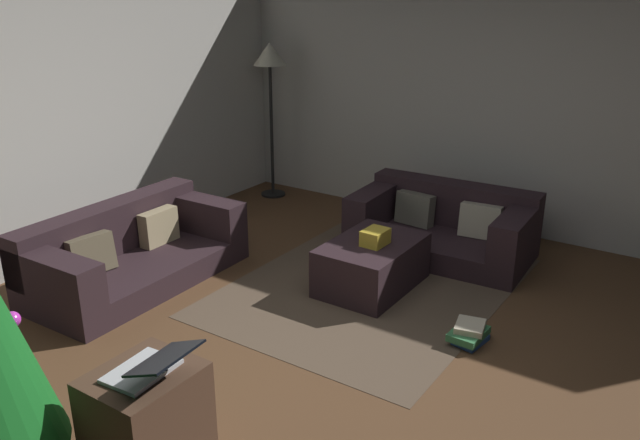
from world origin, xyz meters
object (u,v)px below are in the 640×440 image
couch_right (445,226)px  book_stack (469,333)px  couch_left (130,252)px  ottoman (372,265)px  corner_lamp (270,66)px  laptop (150,366)px  side_table (148,424)px  gift_box (375,237)px  tv_remote (376,234)px

couch_right → book_stack: 1.63m
couch_left → ottoman: size_ratio=2.01×
ottoman → corner_lamp: 2.93m
couch_left → laptop: size_ratio=4.41×
couch_right → side_table: (-3.51, 0.05, 0.04)m
couch_left → side_table: 2.40m
gift_box → laptop: bearing=-176.4°
book_stack → couch_left: bearing=102.8°
laptop → book_stack: bearing=-20.8°
gift_box → corner_lamp: size_ratio=0.13×
couch_right → book_stack: couch_right is taller
side_table → corner_lamp: 4.75m
laptop → corner_lamp: bearing=30.7°
laptop → corner_lamp: 4.70m
couch_left → side_table: couch_left is taller
tv_remote → side_table: size_ratio=0.27×
couch_left → ottoman: (1.00, -1.74, -0.05)m
side_table → corner_lamp: bearing=30.1°
tv_remote → gift_box: bearing=-162.1°
side_table → book_stack: (2.12, -0.86, -0.23)m
couch_left → side_table: (-1.50, -1.87, 0.05)m
ottoman → tv_remote: size_ratio=5.68×
couch_left → tv_remote: bearing=122.9°
ottoman → corner_lamp: (1.49, 2.17, 1.28)m
couch_right → tv_remote: bearing=72.2°
couch_left → laptop: bearing=51.0°
couch_left → gift_box: couch_left is taller
ottoman → side_table: side_table is taller
couch_left → side_table: size_ratio=3.09×
couch_right → book_stack: size_ratio=5.28×
tv_remote → ottoman: bearing=-170.2°
gift_box → couch_right: bearing=-7.8°
couch_right → gift_box: size_ratio=7.43×
gift_box → laptop: (-2.46, -0.15, 0.19)m
gift_box → tv_remote: bearing=26.5°
couch_right → ottoman: size_ratio=1.78×
book_stack → corner_lamp: corner_lamp is taller
corner_lamp → couch_left: bearing=-170.1°
couch_left → book_stack: bearing=101.4°
ottoman → book_stack: ottoman is taller
ottoman → tv_remote: tv_remote is taller
couch_right → corner_lamp: bearing=-13.9°
couch_right → book_stack: bearing=117.5°
laptop → corner_lamp: (3.98, 2.37, 0.83)m
couch_right → ottoman: 1.03m
gift_box → side_table: bearing=-177.8°
gift_box → side_table: size_ratio=0.37×
tv_remote → book_stack: size_ratio=0.52×
ottoman → book_stack: (-0.38, -1.00, -0.13)m
ottoman → corner_lamp: corner_lamp is taller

